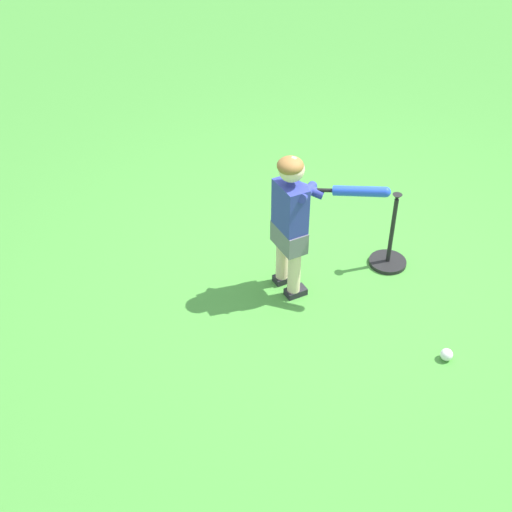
# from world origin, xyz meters

# --- Properties ---
(ground_plane) EXTENTS (40.00, 40.00, 0.00)m
(ground_plane) POSITION_xyz_m (0.00, 0.00, 0.00)
(ground_plane) COLOR #479338
(child_batter) EXTENTS (0.64, 0.56, 1.08)m
(child_batter) POSITION_xyz_m (0.07, 0.33, 0.65)
(child_batter) COLOR #232328
(child_batter) RESTS_ON ground
(play_ball_far_right) EXTENTS (0.08, 0.08, 0.08)m
(play_ball_far_right) POSITION_xyz_m (-1.09, 0.06, 0.04)
(play_ball_far_right) COLOR white
(play_ball_far_right) RESTS_ON ground
(batting_tee) EXTENTS (0.28, 0.28, 0.62)m
(batting_tee) POSITION_xyz_m (-0.19, -0.41, 0.10)
(batting_tee) COLOR black
(batting_tee) RESTS_ON ground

